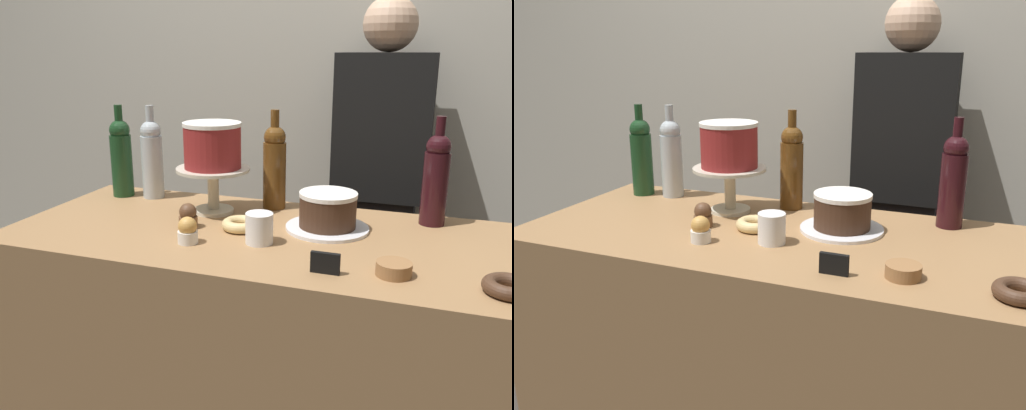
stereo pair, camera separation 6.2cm
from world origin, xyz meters
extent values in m
cube|color=#BCB7A8|center=(0.00, 0.91, 1.30)|extent=(6.00, 0.05, 2.60)
cube|color=#997047|center=(0.00, 0.00, 0.45)|extent=(1.45, 0.66, 0.90)
cylinder|color=beige|center=(-0.19, 0.13, 0.91)|extent=(0.13, 0.13, 0.01)
cylinder|color=beige|center=(-0.19, 0.13, 0.98)|extent=(0.04, 0.04, 0.13)
cylinder|color=beige|center=(-0.19, 0.13, 1.04)|extent=(0.24, 0.24, 0.01)
cylinder|color=maroon|center=(-0.19, 0.13, 1.12)|extent=(0.18, 0.18, 0.13)
cylinder|color=white|center=(-0.19, 0.13, 1.19)|extent=(0.18, 0.18, 0.01)
cylinder|color=white|center=(0.19, 0.08, 0.91)|extent=(0.24, 0.24, 0.01)
cylinder|color=#3D2619|center=(0.19, 0.08, 0.96)|extent=(0.17, 0.17, 0.09)
cylinder|color=white|center=(0.19, 0.08, 1.01)|extent=(0.17, 0.17, 0.01)
cylinder|color=#B2BCC1|center=(-0.47, 0.23, 1.01)|extent=(0.08, 0.08, 0.22)
sphere|color=#B2BCC1|center=(-0.47, 0.23, 1.14)|extent=(0.07, 0.07, 0.07)
cylinder|color=#B2BCC1|center=(-0.47, 0.23, 1.19)|extent=(0.03, 0.03, 0.08)
cylinder|color=#5B3814|center=(-0.02, 0.25, 1.01)|extent=(0.08, 0.08, 0.22)
sphere|color=#5B3814|center=(-0.02, 0.25, 1.14)|extent=(0.07, 0.07, 0.07)
cylinder|color=#5B3814|center=(-0.02, 0.25, 1.19)|extent=(0.03, 0.03, 0.08)
cylinder|color=black|center=(0.48, 0.24, 1.01)|extent=(0.08, 0.08, 0.22)
sphere|color=black|center=(0.48, 0.24, 1.14)|extent=(0.07, 0.07, 0.07)
cylinder|color=black|center=(0.48, 0.24, 1.19)|extent=(0.03, 0.03, 0.08)
cylinder|color=#193D1E|center=(-0.58, 0.22, 1.01)|extent=(0.08, 0.08, 0.22)
sphere|color=#193D1E|center=(-0.58, 0.22, 1.14)|extent=(0.07, 0.07, 0.07)
cylinder|color=#193D1E|center=(-0.58, 0.22, 1.19)|extent=(0.03, 0.03, 0.08)
cylinder|color=brown|center=(-0.20, -0.03, 0.92)|extent=(0.06, 0.06, 0.03)
sphere|color=brown|center=(-0.20, -0.03, 0.95)|extent=(0.05, 0.05, 0.05)
cylinder|color=white|center=(-0.14, -0.15, 0.92)|extent=(0.06, 0.06, 0.03)
sphere|color=#CC9347|center=(-0.14, -0.15, 0.95)|extent=(0.05, 0.05, 0.05)
torus|color=#472D1E|center=(0.65, -0.21, 0.92)|extent=(0.11, 0.11, 0.03)
torus|color=#E0C17F|center=(-0.05, 0.00, 0.92)|extent=(0.11, 0.11, 0.03)
cylinder|color=olive|center=(0.41, -0.19, 0.91)|extent=(0.08, 0.08, 0.01)
cylinder|color=olive|center=(0.41, -0.19, 0.92)|extent=(0.08, 0.08, 0.01)
cylinder|color=olive|center=(0.41, -0.19, 0.93)|extent=(0.08, 0.08, 0.01)
cube|color=black|center=(0.25, -0.23, 0.93)|extent=(0.07, 0.01, 0.05)
cylinder|color=white|center=(0.04, -0.09, 0.94)|extent=(0.08, 0.08, 0.08)
cube|color=black|center=(0.27, 0.71, 0.42)|extent=(0.28, 0.18, 0.85)
cube|color=black|center=(0.27, 0.71, 1.12)|extent=(0.36, 0.22, 0.55)
sphere|color=tan|center=(0.27, 0.71, 1.50)|extent=(0.20, 0.20, 0.20)
camera|label=1|loc=(0.48, -1.37, 1.41)|focal=37.04mm
camera|label=2|loc=(0.54, -1.35, 1.41)|focal=37.04mm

